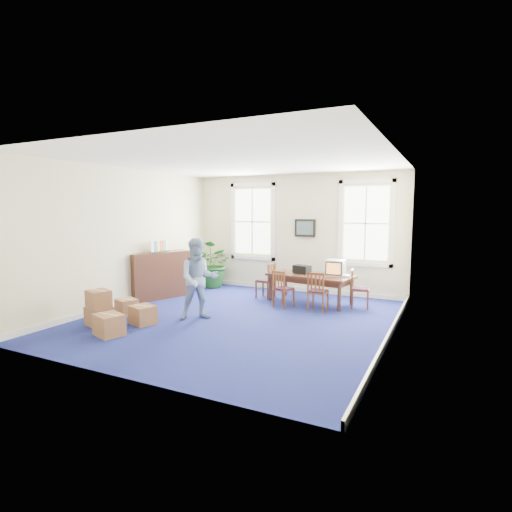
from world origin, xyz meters
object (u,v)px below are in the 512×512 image
at_px(crt_tv, 335,268).
at_px(potted_plant, 214,263).
at_px(conference_table, 310,288).
at_px(man, 199,279).
at_px(cardboard_boxes, 109,307).
at_px(credenza, 160,273).
at_px(chair_near_left, 284,288).

relative_size(crt_tv, potted_plant, 0.33).
distance_m(conference_table, man, 2.93).
relative_size(man, cardboard_boxes, 1.31).
relative_size(conference_table, cardboard_boxes, 1.58).
bearing_deg(crt_tv, credenza, -165.82).
bearing_deg(potted_plant, cardboard_boxes, -86.55).
relative_size(crt_tv, cardboard_boxes, 0.36).
bearing_deg(credenza, cardboard_boxes, -52.36).
relative_size(chair_near_left, cardboard_boxes, 0.67).
bearing_deg(crt_tv, chair_near_left, -146.34).
xyz_separation_m(conference_table, cardboard_boxes, (-2.88, -3.58, 0.02)).
bearing_deg(cardboard_boxes, chair_near_left, 49.54).
height_order(conference_table, cardboard_boxes, cardboard_boxes).
distance_m(chair_near_left, man, 2.12).
xyz_separation_m(crt_tv, cardboard_boxes, (-3.47, -3.62, -0.52)).
distance_m(man, cardboard_boxes, 1.80).
xyz_separation_m(man, credenza, (-2.02, 1.21, -0.20)).
bearing_deg(conference_table, man, -114.09).
bearing_deg(credenza, man, -10.30).
xyz_separation_m(chair_near_left, credenza, (-3.19, -0.51, 0.20)).
bearing_deg(cardboard_boxes, crt_tv, 46.20).
height_order(crt_tv, man, man).
relative_size(crt_tv, credenza, 0.28).
xyz_separation_m(crt_tv, chair_near_left, (-1.01, -0.74, -0.45)).
relative_size(man, potted_plant, 1.19).
relative_size(man, credenza, 1.04).
height_order(man, potted_plant, man).
bearing_deg(cardboard_boxes, credenza, 106.94).
bearing_deg(crt_tv, potted_plant, 169.09).
bearing_deg(man, crt_tv, 7.48).
bearing_deg(conference_table, credenza, -152.35).
xyz_separation_m(crt_tv, credenza, (-4.20, -1.25, -0.25)).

